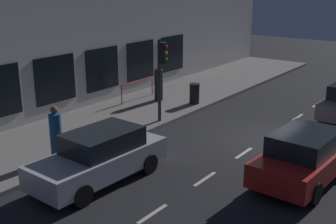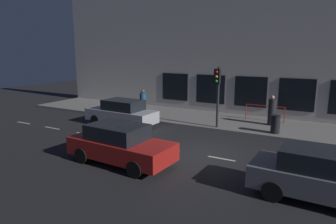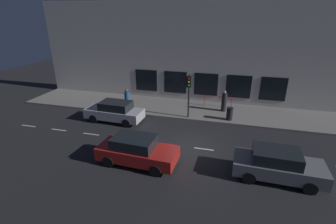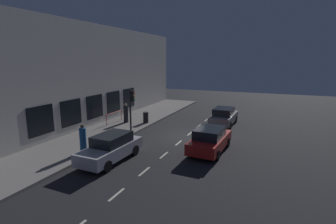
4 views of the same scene
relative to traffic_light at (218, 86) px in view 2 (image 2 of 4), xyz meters
name	(u,v)px [view 2 (image 2 of 4)]	position (x,y,z in m)	size (l,w,h in m)	color
ground_plane	(200,155)	(-4.27, -0.81, -2.52)	(60.00, 60.00, 0.00)	#232326
sidewalk	(240,123)	(1.98, -0.81, -2.44)	(4.50, 32.00, 0.15)	gray
building_facade	(254,51)	(4.53, -0.81, 1.90)	(0.65, 32.00, 8.86)	beige
lane_centre_line	(221,159)	(-4.27, -1.81, -2.51)	(0.12, 27.20, 0.01)	beige
traffic_light	(218,86)	(0.00, 0.00, 0.00)	(0.49, 0.32, 3.44)	#2D2D30
parked_car_0	(324,176)	(-6.20, -5.67, -1.73)	(1.98, 4.37, 1.58)	slate
parked_car_1	(122,113)	(-1.76, 5.37, -1.73)	(1.94, 4.45, 1.58)	#B7B7BC
parked_car_2	(120,144)	(-6.71, 1.60, -1.73)	(2.07, 4.44, 1.58)	red
pedestrian_0	(272,112)	(2.18, -2.60, -1.57)	(0.59, 0.59, 1.75)	#232328
pedestrian_1	(143,104)	(0.37, 5.26, -1.53)	(0.56, 0.56, 1.82)	#1E5189
trash_bin	(275,124)	(0.41, -3.14, -1.88)	(0.50, 0.50, 0.97)	black
red_railing	(265,109)	(3.07, -2.04, -1.63)	(0.05, 2.38, 0.97)	red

